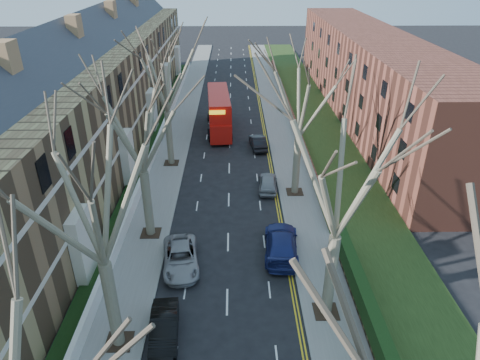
{
  "coord_description": "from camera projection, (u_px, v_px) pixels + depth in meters",
  "views": [
    {
      "loc": [
        0.48,
        -10.12,
        18.33
      ],
      "look_at": [
        0.92,
        18.68,
        3.09
      ],
      "focal_mm": 32.0,
      "sensor_mm": 36.0,
      "label": 1
    }
  ],
  "objects": [
    {
      "name": "car_left_far",
      "position": [
        181.0,
        258.0,
        28.07
      ],
      "size": [
        2.89,
        5.16,
        1.36
      ],
      "primitive_type": "imported",
      "rotation": [
        0.0,
        0.0,
        0.13
      ],
      "color": "gray",
      "rests_on": "ground"
    },
    {
      "name": "tree_left_far",
      "position": [
        137.0,
        115.0,
        27.25
      ],
      "size": [
        10.15,
        10.15,
        14.22
      ],
      "color": "#6C654D",
      "rests_on": "ground"
    },
    {
      "name": "grass_verge_right",
      "position": [
        316.0,
        123.0,
        52.05
      ],
      "size": [
        6.0,
        102.0,
        0.06
      ],
      "color": "#1F3212",
      "rests_on": "ground"
    },
    {
      "name": "tree_right_mid",
      "position": [
        345.0,
        164.0,
        20.18
      ],
      "size": [
        10.5,
        10.5,
        14.71
      ],
      "color": "#6C654D",
      "rests_on": "ground"
    },
    {
      "name": "car_right_far",
      "position": [
        258.0,
        142.0,
        45.34
      ],
      "size": [
        1.89,
        4.26,
        1.36
      ],
      "primitive_type": "imported",
      "rotation": [
        0.0,
        0.0,
        3.25
      ],
      "color": "black",
      "rests_on": "ground"
    },
    {
      "name": "tree_right_far",
      "position": [
        302.0,
        88.0,
        32.71
      ],
      "size": [
        10.15,
        10.15,
        14.22
      ],
      "color": "#6C654D",
      "rests_on": "ground"
    },
    {
      "name": "tree_left_dist",
      "position": [
        164.0,
        67.0,
        37.71
      ],
      "size": [
        10.5,
        10.5,
        14.71
      ],
      "color": "#6C654D",
      "rests_on": "ground"
    },
    {
      "name": "double_decker_bus",
      "position": [
        219.0,
        113.0,
        49.25
      ],
      "size": [
        3.16,
        10.47,
        4.34
      ],
      "rotation": [
        0.0,
        0.0,
        3.21
      ],
      "color": "red",
      "rests_on": "ground"
    },
    {
      "name": "flats_right",
      "position": [
        369.0,
        75.0,
        53.42
      ],
      "size": [
        13.97,
        54.0,
        10.0
      ],
      "color": "brown",
      "rests_on": "ground"
    },
    {
      "name": "car_left_mid",
      "position": [
        164.0,
        328.0,
        22.79
      ],
      "size": [
        1.76,
        4.2,
        1.35
      ],
      "primitive_type": "imported",
      "rotation": [
        0.0,
        0.0,
        0.08
      ],
      "color": "black",
      "rests_on": "ground"
    },
    {
      "name": "front_wall_left",
      "position": [
        156.0,
        146.0,
        44.51
      ],
      "size": [
        0.3,
        78.0,
        1.0
      ],
      "color": "white",
      "rests_on": "ground"
    },
    {
      "name": "car_right_near",
      "position": [
        281.0,
        243.0,
        29.27
      ],
      "size": [
        2.67,
        5.66,
        1.6
      ],
      "primitive_type": "imported",
      "rotation": [
        0.0,
        0.0,
        3.06
      ],
      "color": "navy",
      "rests_on": "ground"
    },
    {
      "name": "tree_left_mid",
      "position": [
        90.0,
        186.0,
        18.26
      ],
      "size": [
        10.5,
        10.5,
        14.71
      ],
      "color": "#6C654D",
      "rests_on": "ground"
    },
    {
      "name": "pavement_left",
      "position": [
        181.0,
        124.0,
        51.87
      ],
      "size": [
        3.0,
        102.0,
        0.12
      ],
      "primitive_type": "cube",
      "color": "slate",
      "rests_on": "ground"
    },
    {
      "name": "pavement_right",
      "position": [
        279.0,
        124.0,
        52.03
      ],
      "size": [
        3.0,
        102.0,
        0.12
      ],
      "primitive_type": "cube",
      "color": "slate",
      "rests_on": "ground"
    },
    {
      "name": "car_right_mid",
      "position": [
        268.0,
        183.0,
        37.35
      ],
      "size": [
        1.86,
        4.02,
        1.33
      ],
      "primitive_type": "imported",
      "rotation": [
        0.0,
        0.0,
        3.07
      ],
      "color": "gray",
      "rests_on": "ground"
    },
    {
      "name": "terrace_left",
      "position": [
        91.0,
        101.0,
        42.13
      ],
      "size": [
        9.7,
        78.0,
        13.6
      ],
      "color": "brown",
      "rests_on": "ground"
    }
  ]
}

